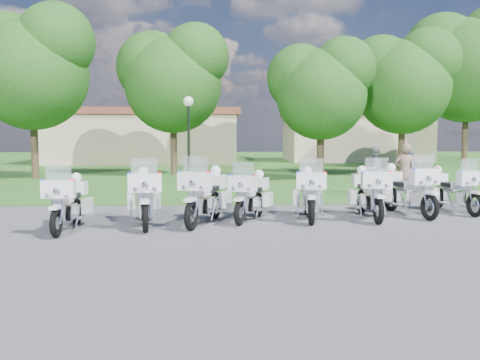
{
  "coord_description": "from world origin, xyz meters",
  "views": [
    {
      "loc": [
        -0.58,
        -13.72,
        2.26
      ],
      "look_at": [
        0.14,
        1.2,
        0.95
      ],
      "focal_mm": 40.0,
      "sensor_mm": 36.0,
      "label": 1
    }
  ],
  "objects_px": {
    "bystander_a": "(405,172)",
    "bystander_c": "(410,172)",
    "motorcycle_7": "(452,189)",
    "motorcycle_6": "(406,189)",
    "motorcycle_2": "(206,195)",
    "motorcycle_1": "(144,196)",
    "motorcycle_4": "(309,193)",
    "motorcycle_0": "(68,202)",
    "motorcycle_5": "(368,192)",
    "motorcycle_3": "(251,195)",
    "bystander_b": "(373,171)",
    "lamp_post": "(188,118)"
  },
  "relations": [
    {
      "from": "motorcycle_2",
      "to": "motorcycle_5",
      "type": "height_order",
      "value": "motorcycle_2"
    },
    {
      "from": "motorcycle_4",
      "to": "lamp_post",
      "type": "bearing_deg",
      "value": -62.86
    },
    {
      "from": "bystander_c",
      "to": "motorcycle_4",
      "type": "bearing_deg",
      "value": 35.39
    },
    {
      "from": "motorcycle_5",
      "to": "motorcycle_4",
      "type": "bearing_deg",
      "value": 4.33
    },
    {
      "from": "motorcycle_0",
      "to": "bystander_c",
      "type": "xyz_separation_m",
      "value": [
        11.0,
        7.71,
        0.11
      ]
    },
    {
      "from": "bystander_b",
      "to": "motorcycle_0",
      "type": "bearing_deg",
      "value": 1.0
    },
    {
      "from": "motorcycle_3",
      "to": "lamp_post",
      "type": "relative_size",
      "value": 0.57
    },
    {
      "from": "motorcycle_3",
      "to": "bystander_a",
      "type": "bearing_deg",
      "value": -124.16
    },
    {
      "from": "motorcycle_1",
      "to": "bystander_b",
      "type": "xyz_separation_m",
      "value": [
        7.62,
        6.35,
        0.17
      ]
    },
    {
      "from": "motorcycle_7",
      "to": "motorcycle_6",
      "type": "bearing_deg",
      "value": 4.84
    },
    {
      "from": "motorcycle_1",
      "to": "motorcycle_4",
      "type": "relative_size",
      "value": 1.03
    },
    {
      "from": "motorcycle_5",
      "to": "motorcycle_1",
      "type": "bearing_deg",
      "value": 10.09
    },
    {
      "from": "motorcycle_3",
      "to": "motorcycle_5",
      "type": "distance_m",
      "value": 3.15
    },
    {
      "from": "bystander_a",
      "to": "motorcycle_5",
      "type": "bearing_deg",
      "value": 66.67
    },
    {
      "from": "motorcycle_1",
      "to": "motorcycle_3",
      "type": "relative_size",
      "value": 1.15
    },
    {
      "from": "motorcycle_0",
      "to": "motorcycle_3",
      "type": "height_order",
      "value": "motorcycle_0"
    },
    {
      "from": "bystander_a",
      "to": "bystander_c",
      "type": "height_order",
      "value": "bystander_a"
    },
    {
      "from": "motorcycle_2",
      "to": "bystander_c",
      "type": "xyz_separation_m",
      "value": [
        7.8,
        6.97,
        0.05
      ]
    },
    {
      "from": "motorcycle_6",
      "to": "motorcycle_7",
      "type": "distance_m",
      "value": 1.58
    },
    {
      "from": "motorcycle_7",
      "to": "bystander_a",
      "type": "height_order",
      "value": "bystander_a"
    },
    {
      "from": "motorcycle_2",
      "to": "motorcycle_6",
      "type": "xyz_separation_m",
      "value": [
        5.53,
        1.18,
        -0.01
      ]
    },
    {
      "from": "motorcycle_4",
      "to": "lamp_post",
      "type": "distance_m",
      "value": 10.38
    },
    {
      "from": "bystander_c",
      "to": "lamp_post",
      "type": "bearing_deg",
      "value": -35.55
    },
    {
      "from": "bystander_c",
      "to": "motorcycle_1",
      "type": "bearing_deg",
      "value": 21.49
    },
    {
      "from": "motorcycle_6",
      "to": "bystander_a",
      "type": "distance_m",
      "value": 3.3
    },
    {
      "from": "motorcycle_2",
      "to": "bystander_a",
      "type": "relative_size",
      "value": 1.29
    },
    {
      "from": "motorcycle_6",
      "to": "motorcycle_7",
      "type": "height_order",
      "value": "motorcycle_6"
    },
    {
      "from": "bystander_a",
      "to": "motorcycle_0",
      "type": "bearing_deg",
      "value": 36.09
    },
    {
      "from": "motorcycle_4",
      "to": "bystander_c",
      "type": "bearing_deg",
      "value": -122.33
    },
    {
      "from": "motorcycle_0",
      "to": "motorcycle_5",
      "type": "xyz_separation_m",
      "value": [
        7.51,
        1.4,
        0.03
      ]
    },
    {
      "from": "motorcycle_1",
      "to": "motorcycle_2",
      "type": "relative_size",
      "value": 1.01
    },
    {
      "from": "bystander_a",
      "to": "motorcycle_7",
      "type": "bearing_deg",
      "value": 108.27
    },
    {
      "from": "motorcycle_1",
      "to": "bystander_c",
      "type": "relative_size",
      "value": 1.63
    },
    {
      "from": "motorcycle_0",
      "to": "motorcycle_3",
      "type": "xyz_separation_m",
      "value": [
        4.37,
        1.25,
        -0.01
      ]
    },
    {
      "from": "lamp_post",
      "to": "bystander_a",
      "type": "height_order",
      "value": "lamp_post"
    },
    {
      "from": "bystander_a",
      "to": "motorcycle_2",
      "type": "bearing_deg",
      "value": 41.92
    },
    {
      "from": "motorcycle_2",
      "to": "motorcycle_1",
      "type": "bearing_deg",
      "value": 23.92
    },
    {
      "from": "motorcycle_5",
      "to": "bystander_b",
      "type": "xyz_separation_m",
      "value": [
        1.8,
        5.53,
        0.19
      ]
    },
    {
      "from": "motorcycle_7",
      "to": "bystander_c",
      "type": "relative_size",
      "value": 1.5
    },
    {
      "from": "bystander_a",
      "to": "bystander_b",
      "type": "relative_size",
      "value": 1.09
    },
    {
      "from": "motorcycle_1",
      "to": "motorcycle_3",
      "type": "xyz_separation_m",
      "value": [
        2.69,
        0.67,
        -0.06
      ]
    },
    {
      "from": "bystander_b",
      "to": "motorcycle_6",
      "type": "bearing_deg",
      "value": 47.74
    },
    {
      "from": "motorcycle_0",
      "to": "motorcycle_4",
      "type": "relative_size",
      "value": 0.96
    },
    {
      "from": "motorcycle_4",
      "to": "motorcycle_2",
      "type": "bearing_deg",
      "value": 18.71
    },
    {
      "from": "motorcycle_4",
      "to": "motorcycle_5",
      "type": "bearing_deg",
      "value": -171.4
    },
    {
      "from": "motorcycle_0",
      "to": "motorcycle_5",
      "type": "height_order",
      "value": "motorcycle_5"
    },
    {
      "from": "motorcycle_6",
      "to": "bystander_a",
      "type": "bearing_deg",
      "value": -122.9
    },
    {
      "from": "motorcycle_6",
      "to": "lamp_post",
      "type": "distance_m",
      "value": 11.19
    },
    {
      "from": "motorcycle_6",
      "to": "bystander_c",
      "type": "relative_size",
      "value": 1.61
    },
    {
      "from": "motorcycle_2",
      "to": "bystander_c",
      "type": "distance_m",
      "value": 10.46
    }
  ]
}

